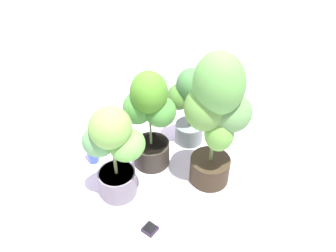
# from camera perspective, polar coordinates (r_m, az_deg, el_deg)

# --- Properties ---
(ground_plane) EXTENTS (8.00, 8.00, 0.00)m
(ground_plane) POSITION_cam_1_polar(r_m,az_deg,el_deg) (2.44, -1.66, -8.39)
(ground_plane) COLOR silver
(ground_plane) RESTS_ON ground
(potted_plant_front_left) EXTENTS (0.44, 0.34, 0.68)m
(potted_plant_front_left) POSITION_cam_1_polar(r_m,az_deg,el_deg) (2.09, -8.97, -3.84)
(potted_plant_front_left) COLOR slate
(potted_plant_front_left) RESTS_ON ground
(potted_plant_back_right) EXTENTS (0.30, 0.24, 0.63)m
(potted_plant_back_right) POSITION_cam_1_polar(r_m,az_deg,el_deg) (2.51, 3.28, 3.76)
(potted_plant_back_right) COLOR slate
(potted_plant_back_right) RESTS_ON ground
(potted_plant_center) EXTENTS (0.42, 0.33, 0.75)m
(potted_plant_center) POSITION_cam_1_polar(r_m,az_deg,el_deg) (2.27, -3.04, 1.59)
(potted_plant_center) COLOR #2B261E
(potted_plant_center) RESTS_ON ground
(potted_plant_front_right) EXTENTS (0.48, 0.40, 0.97)m
(potted_plant_front_right) POSITION_cam_1_polar(r_m,az_deg,el_deg) (2.06, 8.07, 2.06)
(potted_plant_front_right) COLOR #312617
(potted_plant_front_right) RESTS_ON ground
(hygrometer_box) EXTENTS (0.11, 0.11, 0.03)m
(hygrometer_box) POSITION_cam_1_polar(r_m,az_deg,el_deg) (2.16, -3.02, -16.76)
(hygrometer_box) COLOR black
(hygrometer_box) RESTS_ON ground
(nutrient_bottle) EXTENTS (0.08, 0.08, 0.28)m
(nutrient_bottle) POSITION_cam_1_polar(r_m,az_deg,el_deg) (2.52, -12.60, -3.57)
(nutrient_bottle) COLOR #415BBC
(nutrient_bottle) RESTS_ON ground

